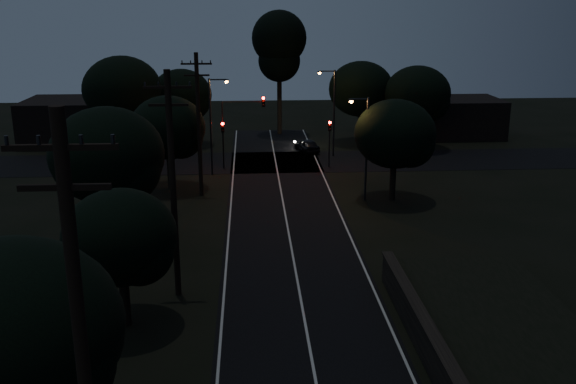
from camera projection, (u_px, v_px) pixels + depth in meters
road_surface at (282, 197)px, 47.54m from camera, size 60.00×70.00×0.03m
utility_pole_near at (84, 373)px, 13.72m from camera, size 2.20×0.30×12.00m
utility_pole_mid at (173, 183)px, 30.13m from camera, size 2.20×0.30×11.00m
utility_pole_far at (199, 123)px, 46.47m from camera, size 2.20×0.30×10.50m
tree_left_a at (19, 338)px, 17.61m from camera, size 6.14×6.14×7.77m
tree_left_b at (124, 240)px, 27.53m from camera, size 4.94×4.94×6.28m
tree_left_c at (111, 158)px, 36.56m from camera, size 6.54×6.54×8.27m
tree_left_d at (170, 129)px, 48.37m from camera, size 5.68×5.68×7.20m
tree_far_nw at (184, 96)px, 63.57m from camera, size 6.00×6.00×7.61m
tree_far_w at (125, 91)px, 59.12m from camera, size 7.24×7.24×9.23m
tree_far_ne at (363, 90)px, 64.51m from camera, size 6.54×6.54×8.28m
tree_far_e at (420, 95)px, 61.98m from camera, size 6.37×6.37×8.08m
tree_right_a at (398, 136)px, 45.49m from camera, size 5.79×5.79×7.36m
tall_pine at (279, 46)px, 67.76m from camera, size 5.79×5.79×13.16m
building_left at (77, 121)px, 65.71m from camera, size 10.00×8.00×4.40m
building_right at (456, 117)px, 69.10m from camera, size 9.00×7.00×4.00m
signal_left at (223, 136)px, 54.95m from camera, size 0.28×0.35×4.10m
signal_right at (329, 135)px, 55.50m from camera, size 0.28×0.35×4.10m
signal_mast at (242, 119)px, 54.63m from camera, size 3.70×0.35×6.25m
streetlight_a at (213, 120)px, 52.50m from camera, size 1.66×0.26×8.00m
streetlight_b at (332, 107)px, 58.87m from camera, size 1.66×0.26×8.00m
streetlight_c at (364, 142)px, 45.58m from camera, size 1.46×0.26×7.50m
car at (307, 145)px, 61.79m from camera, size 2.49×4.01×1.27m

